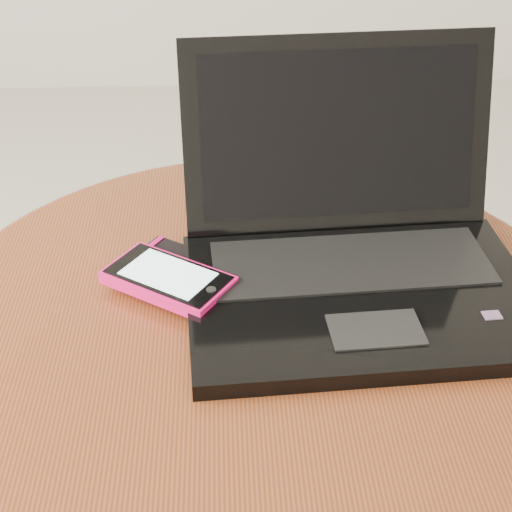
{
  "coord_description": "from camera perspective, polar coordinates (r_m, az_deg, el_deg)",
  "views": [
    {
      "loc": [
        -0.11,
        -0.67,
        1.04
      ],
      "look_at": [
        -0.08,
        -0.03,
        0.62
      ],
      "focal_mm": 54.72,
      "sensor_mm": 36.0,
      "label": 1
    }
  ],
  "objects": [
    {
      "name": "table",
      "position": [
        0.87,
        0.23,
        -10.07
      ],
      "size": [
        0.7,
        0.7,
        0.56
      ],
      "color": "#603012",
      "rests_on": "ground"
    },
    {
      "name": "laptop",
      "position": [
        0.82,
        7.12,
        0.63
      ],
      "size": [
        0.37,
        0.33,
        0.23
      ],
      "color": "black",
      "rests_on": "table"
    },
    {
      "name": "phone_black",
      "position": [
        0.84,
        -5.1,
        -0.97
      ],
      "size": [
        0.14,
        0.12,
        0.01
      ],
      "color": "black",
      "rests_on": "table"
    },
    {
      "name": "phone_pink",
      "position": [
        0.81,
        -6.42,
        -1.71
      ],
      "size": [
        0.15,
        0.13,
        0.02
      ],
      "color": "#FF1372",
      "rests_on": "phone_black"
    }
  ]
}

